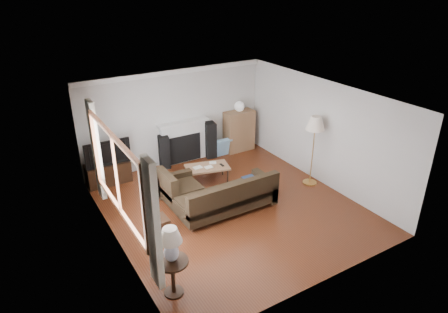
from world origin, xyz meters
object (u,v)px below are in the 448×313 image
tv_stand (108,173)px  sectional_sofa (227,195)px  floor_lamp (313,151)px  side_table (173,277)px  bookshelf (239,131)px  coffee_table (207,174)px

tv_stand → sectional_sofa: size_ratio=0.44×
sectional_sofa → floor_lamp: floor_lamp is taller
tv_stand → side_table: bearing=-92.7°
tv_stand → side_table: side_table is taller
bookshelf → sectional_sofa: size_ratio=0.50×
floor_lamp → side_table: floor_lamp is taller
bookshelf → sectional_sofa: bearing=-127.6°
bookshelf → side_table: bearing=-133.3°
coffee_table → floor_lamp: size_ratio=0.61×
side_table → floor_lamp: bearing=20.6°
floor_lamp → bookshelf: bearing=98.5°
sectional_sofa → floor_lamp: size_ratio=1.37×
bookshelf → floor_lamp: floor_lamp is taller
tv_stand → floor_lamp: bearing=-31.4°
bookshelf → coffee_table: bearing=-144.7°
floor_lamp → coffee_table: bearing=146.5°
coffee_table → tv_stand: bearing=164.9°
floor_lamp → side_table: bearing=-159.4°
coffee_table → floor_lamp: 2.58m
bookshelf → coffee_table: 2.12m
sectional_sofa → tv_stand: bearing=125.0°
floor_lamp → side_table: (-4.37, -1.65, -0.53)m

